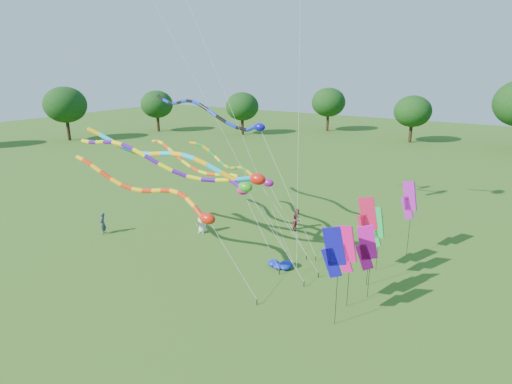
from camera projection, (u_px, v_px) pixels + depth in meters
The scene contains 18 objects.
ground at pixel (219, 293), 22.61m from camera, with size 160.00×160.00×0.00m, color #295516.
tree_ring at pixel (94, 229), 16.50m from camera, with size 115.61×118.24×9.64m.
tube_kite_red at pixel (158, 194), 24.20m from camera, with size 13.53×1.21×6.58m.
tube_kite_orange at pixel (204, 169), 28.46m from camera, with size 13.25×3.82×6.76m.
tube_kite_purple at pixel (173, 166), 25.23m from camera, with size 15.95×1.73×7.69m.
tube_kite_blue at pixel (213, 114), 29.19m from camera, with size 14.93×2.68×9.85m.
tube_kite_cyan at pixel (189, 162), 25.26m from camera, with size 15.20×2.77×8.17m.
tube_kite_green at pixel (239, 168), 29.30m from camera, with size 10.98×2.62×6.48m.
banner_pole_green at pixel (376, 227), 24.59m from camera, with size 1.11×0.51×3.89m.
banner_pole_violet at pixel (409, 200), 26.26m from camera, with size 1.11×0.50×4.85m.
banner_pole_red at pixel (367, 219), 22.45m from camera, with size 1.16×0.20×5.09m.
banner_pole_magenta_b at pixel (366, 248), 21.49m from camera, with size 1.09×0.55×4.01m.
banner_pole_blue_a at pixel (333, 253), 18.99m from camera, with size 1.14×0.37×4.86m.
banner_pole_magenta_a at pixel (346, 249), 20.67m from camera, with size 1.16×0.19×4.29m.
blue_nylon_heap at pixel (276, 265), 25.33m from camera, with size 1.34×1.09×0.39m.
person_a at pixel (202, 222), 30.47m from camera, with size 0.77×0.50×1.57m, color silver.
person_b at pixel (103, 223), 30.27m from camera, with size 0.57×0.38×1.57m, color #383B4E.
person_c at pixel (297, 219), 31.04m from camera, with size 0.78×0.61×1.60m, color maroon.
Camera 1 is at (12.42, -15.92, 11.66)m, focal length 30.00 mm.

